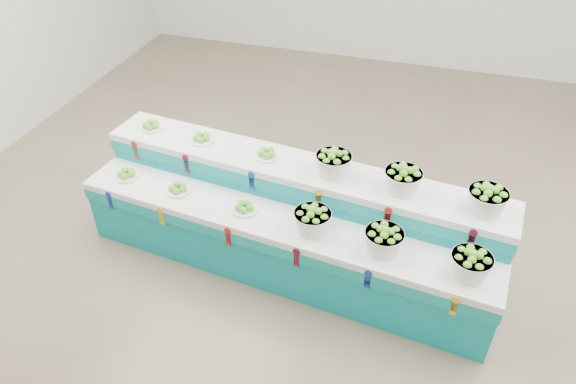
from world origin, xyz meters
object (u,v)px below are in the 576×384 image
Objects in this scene: display_stand at (288,221)px; plate_upper_mid at (202,137)px; basket_lower_left at (312,220)px; basket_upper_right at (487,199)px.

display_stand is 1.24m from plate_upper_mid.
plate_upper_mid is at bearing 153.72° from basket_lower_left.
basket_upper_right reaches higher than basket_lower_left.
display_stand is at bearing 137.36° from basket_lower_left.
display_stand is 0.55m from basket_lower_left.
basket_lower_left is at bearing -36.06° from display_stand.
basket_upper_right reaches higher than display_stand.
basket_upper_right is (2.79, -0.32, 0.07)m from plate_upper_mid.
basket_lower_left is at bearing -166.28° from basket_upper_right.
plate_upper_mid is 0.70× the size of basket_upper_right.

